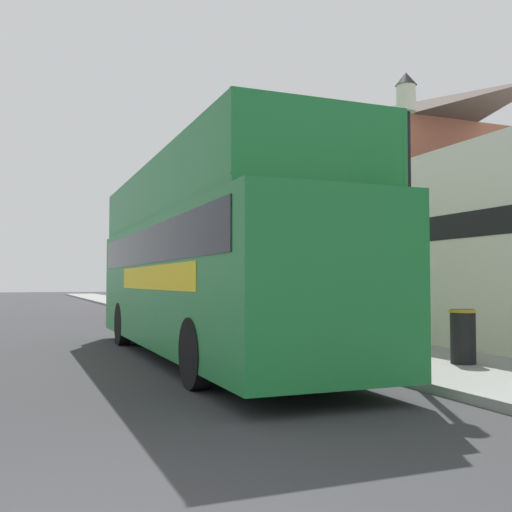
% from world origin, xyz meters
% --- Properties ---
extents(ground_plane, '(144.00, 144.00, 0.00)m').
position_xyz_m(ground_plane, '(0.00, 21.00, 0.00)').
color(ground_plane, '#333335').
extents(sidewalk, '(3.33, 108.00, 0.14)m').
position_xyz_m(sidewalk, '(7.23, 18.00, 0.07)').
color(sidewalk, gray).
rests_on(sidewalk, ground_plane).
extents(brick_terrace_rear, '(6.00, 19.33, 8.73)m').
position_xyz_m(brick_terrace_rear, '(11.90, 20.55, 4.37)').
color(brick_terrace_rear, '#935642').
rests_on(brick_terrace_rear, ground_plane).
extents(tour_bus, '(2.58, 11.13, 3.96)m').
position_xyz_m(tour_bus, '(3.72, 8.55, 1.81)').
color(tour_bus, '#1E7A38').
rests_on(tour_bus, ground_plane).
extents(parked_car_ahead_of_bus, '(1.87, 4.01, 1.44)m').
position_xyz_m(parked_car_ahead_of_bus, '(4.49, 17.69, 0.67)').
color(parked_car_ahead_of_bus, silver).
rests_on(parked_car_ahead_of_bus, ground_plane).
extents(lamp_post_nearest, '(0.35, 0.35, 4.93)m').
position_xyz_m(lamp_post_nearest, '(6.03, 4.75, 3.52)').
color(lamp_post_nearest, black).
rests_on(lamp_post_nearest, sidewalk).
extents(lamp_post_second, '(0.35, 0.35, 5.13)m').
position_xyz_m(lamp_post_second, '(6.13, 13.77, 3.64)').
color(lamp_post_second, black).
rests_on(lamp_post_second, sidewalk).
extents(litter_bin, '(0.48, 0.48, 0.97)m').
position_xyz_m(litter_bin, '(7.47, 5.14, 0.66)').
color(litter_bin, black).
rests_on(litter_bin, sidewalk).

